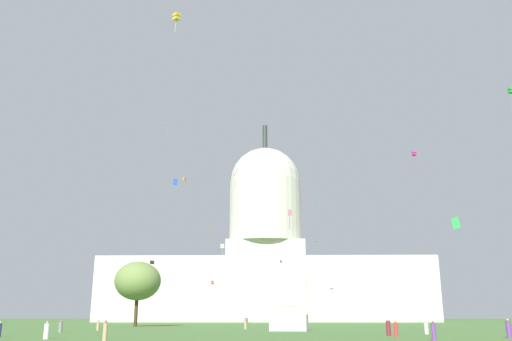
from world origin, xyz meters
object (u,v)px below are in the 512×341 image
Objects in this scene: person_purple_mid_center at (509,329)px; kite_green_low at (456,223)px; kite_pink_mid at (236,173)px; kite_blue_mid at (175,182)px; person_white_lawn_far_left at (426,328)px; kite_magenta_high at (414,154)px; event_tent at (289,309)px; kite_white_mid at (222,247)px; kite_lime_high at (168,125)px; tree_west_far at (138,281)px; person_tan_front_right at (98,325)px; kite_black_low at (152,262)px; kite_pink_low at (290,215)px; person_red_mid_right at (396,329)px; person_grey_back_left at (61,327)px; kite_turquoise_mid at (318,244)px; capitol_building at (265,256)px; person_tan_edge_west at (105,333)px; person_navy_back_center at (0,330)px; kite_red_low at (212,283)px; kite_violet_mid at (223,227)px; kite_cyan_mid at (318,201)px; kite_green_high at (511,91)px; person_tan_mid_left at (245,325)px; person_white_lawn_far_right at (47,331)px; person_purple_near_tree_east at (434,331)px; kite_gold_high at (177,17)px; kite_yellow_mid at (271,218)px.

kite_green_low is at bearing -163.49° from person_purple_mid_center.
kite_blue_mid is at bearing 58.30° from kite_pink_mid.
kite_magenta_high is (16.50, 56.36, 38.27)m from person_white_lawn_far_left.
event_tent is 76.85m from kite_white_mid.
kite_white_mid is 39.01m from kite_lime_high.
tree_west_far is 30.25m from person_tan_front_right.
kite_pink_low reaches higher than kite_black_low.
person_grey_back_left is at bearing 105.62° from person_red_mid_right.
person_white_lawn_far_left is 0.39× the size of kite_turquoise_mid.
capitol_building is 65.68m from kite_turquoise_mid.
kite_pink_mid is (-17.41, 19.21, 21.45)m from person_red_mid_right.
person_navy_back_center is at bearing 175.27° from person_tan_edge_west.
kite_violet_mid is (4.55, -22.75, 11.00)m from kite_red_low.
kite_cyan_mid is at bearing -3.63° from kite_green_low.
kite_green_high is at bearing 165.73° from person_purple_mid_center.
capitol_building reaches higher than kite_black_low.
kite_red_low is at bearing 129.08° from person_tan_edge_west.
kite_red_low is at bearing 128.80° from person_tan_mid_left.
person_white_lawn_far_right is 0.42× the size of kite_turquoise_mid.
kite_red_low is 13.14m from kite_white_mid.
kite_cyan_mid reaches higher than kite_violet_mid.
person_grey_back_left is at bearing 159.86° from kite_red_low.
person_white_lawn_far_left is 1.13× the size of kite_blue_mid.
person_purple_near_tree_east is 105.83m from kite_cyan_mid.
person_tan_mid_left is at bearing 40.03° from kite_green_low.
kite_green_low is at bearing -49.53° from person_white_lawn_far_left.
kite_violet_mid is (-5.49, 45.17, -0.68)m from kite_pink_mid.
kite_cyan_mid reaches higher than person_tan_edge_west.
person_tan_front_right is at bearing 110.09° from kite_pink_mid.
person_tan_edge_west is at bearing -78.31° from tree_west_far.
kite_turquoise_mid is at bearing 136.00° from person_grey_back_left.
kite_gold_high reaches higher than person_purple_near_tree_east.
person_white_lawn_far_right is at bearing -97.83° from capitol_building.
event_tent is 1.99× the size of kite_gold_high.
capitol_building is 38.64× the size of kite_gold_high.
person_grey_back_left is at bearing 37.22° from kite_cyan_mid.
kite_violet_mid is at bearing -51.98° from kite_pink_low.
capitol_building reaches higher than person_tan_edge_west.
kite_magenta_high is (49.31, -22.66, 28.40)m from kite_red_low.
kite_lime_high is at bearing -22.69° from kite_cyan_mid.
kite_pink_low is at bearing 75.91° from person_navy_back_center.
kite_gold_high is (-13.44, -98.34, 10.34)m from kite_yellow_mid.
person_grey_back_left is at bearing -103.69° from kite_white_mid.
kite_gold_high is at bearing 17.55° from kite_yellow_mid.
capitol_building is 128.05m from kite_green_low.
kite_yellow_mid reaches higher than kite_red_low.
kite_magenta_high is 2.85× the size of kite_blue_mid.
kite_pink_low is (15.51, 9.82, -25.88)m from kite_gold_high.
kite_white_mid is (-12.12, -38.82, -1.67)m from capitol_building.
event_tent is at bearing 154.23° from kite_blue_mid.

